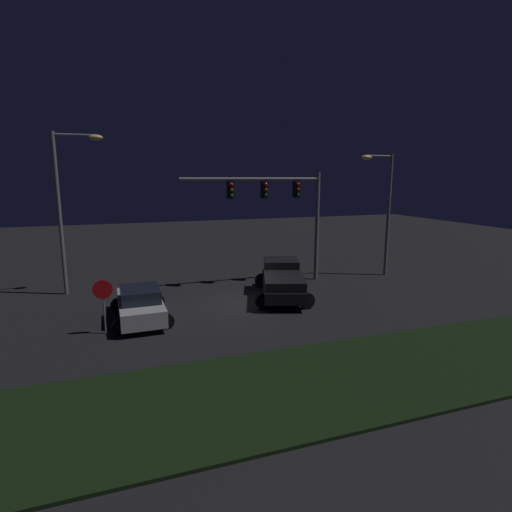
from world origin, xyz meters
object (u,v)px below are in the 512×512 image
object	(u,v)px
traffic_signal_gantry	(280,200)
street_lamp_right	(383,200)
street_lamp_left	(68,195)
stop_sign	(103,297)
car_sedan	(140,304)
pickup_truck	(282,278)

from	to	relation	value
traffic_signal_gantry	street_lamp_right	bearing A→B (deg)	-3.67
street_lamp_left	traffic_signal_gantry	bearing A→B (deg)	-7.52
street_lamp_right	stop_sign	distance (m)	17.48
traffic_signal_gantry	car_sedan	bearing A→B (deg)	-153.73
traffic_signal_gantry	street_lamp_right	world-z (taller)	street_lamp_right
street_lamp_left	street_lamp_right	bearing A→B (deg)	-6.09
car_sedan	street_lamp_left	world-z (taller)	street_lamp_left
pickup_truck	car_sedan	world-z (taller)	pickup_truck
pickup_truck	traffic_signal_gantry	bearing A→B (deg)	-0.32
stop_sign	pickup_truck	bearing A→B (deg)	16.39
car_sedan	stop_sign	bearing A→B (deg)	129.41
street_lamp_right	stop_sign	size ratio (longest dim) A/B	3.41
car_sedan	street_lamp_left	xyz separation A→B (m)	(-3.04, 5.57, 4.55)
street_lamp_right	traffic_signal_gantry	bearing A→B (deg)	176.33
pickup_truck	street_lamp_right	world-z (taller)	street_lamp_right
pickup_truck	street_lamp_left	size ratio (longest dim) A/B	0.68
pickup_truck	traffic_signal_gantry	distance (m)	4.86
car_sedan	traffic_signal_gantry	bearing A→B (deg)	-64.67
street_lamp_left	stop_sign	xyz separation A→B (m)	(1.59, -6.80, -3.73)
pickup_truck	car_sedan	bearing A→B (deg)	119.45
car_sedan	traffic_signal_gantry	distance (m)	10.11
traffic_signal_gantry	street_lamp_left	size ratio (longest dim) A/B	0.98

